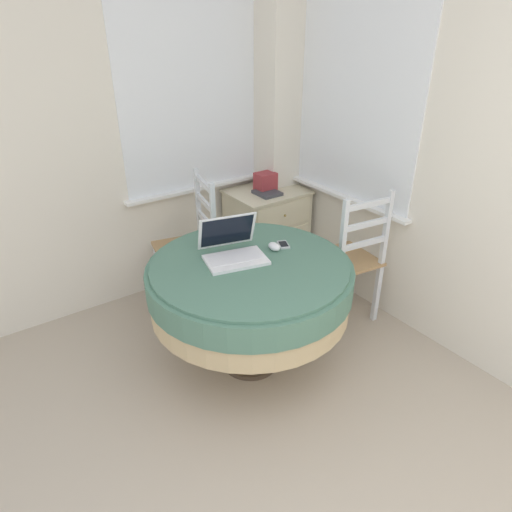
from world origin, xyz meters
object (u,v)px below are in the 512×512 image
(computer_mouse, at_px, (274,247))
(cell_phone, at_px, (283,245))
(laptop, at_px, (233,249))
(storage_box, at_px, (265,182))
(corner_cabinet, at_px, (267,231))
(round_dining_table, at_px, (250,284))
(dining_chair_near_back_window, at_px, (190,246))
(book_on_cabinet, at_px, (267,193))
(dining_chair_near_right_window, at_px, (349,260))

(computer_mouse, xyz_separation_m, cell_phone, (0.08, 0.02, -0.02))
(laptop, bearing_deg, storage_box, 44.42)
(cell_phone, relative_size, corner_cabinet, 0.17)
(round_dining_table, distance_m, cell_phone, 0.33)
(round_dining_table, distance_m, computer_mouse, 0.27)
(storage_box, bearing_deg, cell_phone, -120.06)
(cell_phone, bearing_deg, dining_chair_near_back_window, 107.90)
(laptop, xyz_separation_m, dining_chair_near_back_window, (0.09, 0.72, -0.30))
(book_on_cabinet, bearing_deg, computer_mouse, -124.13)
(laptop, distance_m, dining_chair_near_right_window, 0.93)
(corner_cabinet, distance_m, book_on_cabinet, 0.38)
(dining_chair_near_back_window, bearing_deg, corner_cabinet, 6.95)
(storage_box, bearing_deg, computer_mouse, -123.51)
(book_on_cabinet, bearing_deg, corner_cabinet, 53.27)
(computer_mouse, distance_m, book_on_cabinet, 0.99)
(laptop, xyz_separation_m, corner_cabinet, (0.85, 0.81, -0.41))
(cell_phone, relative_size, storage_box, 0.77)
(corner_cabinet, bearing_deg, laptop, -136.30)
(laptop, relative_size, dining_chair_near_right_window, 0.41)
(dining_chair_near_back_window, bearing_deg, computer_mouse, -78.14)
(dining_chair_near_right_window, distance_m, storage_box, 0.98)
(laptop, bearing_deg, dining_chair_near_right_window, -6.68)
(laptop, bearing_deg, corner_cabinet, 43.70)
(laptop, xyz_separation_m, computer_mouse, (0.25, -0.07, -0.03))
(dining_chair_near_back_window, height_order, corner_cabinet, dining_chair_near_back_window)
(laptop, distance_m, cell_phone, 0.34)
(laptop, distance_m, computer_mouse, 0.26)
(computer_mouse, distance_m, storage_box, 1.07)
(computer_mouse, bearing_deg, laptop, 165.16)
(round_dining_table, height_order, book_on_cabinet, book_on_cabinet)
(dining_chair_near_right_window, height_order, book_on_cabinet, dining_chair_near_right_window)
(round_dining_table, xyz_separation_m, book_on_cabinet, (0.76, 0.86, 0.14))
(storage_box, bearing_deg, dining_chair_near_back_window, -172.31)
(laptop, relative_size, dining_chair_near_back_window, 0.41)
(computer_mouse, relative_size, corner_cabinet, 0.13)
(dining_chair_near_back_window, bearing_deg, book_on_cabinet, 2.36)
(laptop, height_order, storage_box, laptop)
(round_dining_table, xyz_separation_m, cell_phone, (0.29, 0.06, 0.14))
(corner_cabinet, bearing_deg, computer_mouse, -124.32)
(laptop, xyz_separation_m, cell_phone, (0.33, -0.05, -0.04))
(computer_mouse, height_order, dining_chair_near_right_window, dining_chair_near_right_window)
(dining_chair_near_back_window, relative_size, book_on_cabinet, 5.07)
(computer_mouse, bearing_deg, round_dining_table, -167.35)
(dining_chair_near_right_window, height_order, storage_box, dining_chair_near_right_window)
(cell_phone, bearing_deg, dining_chair_near_right_window, -5.56)
(round_dining_table, distance_m, laptop, 0.22)
(round_dining_table, bearing_deg, computer_mouse, 12.65)
(cell_phone, bearing_deg, computer_mouse, -168.85)
(round_dining_table, distance_m, dining_chair_near_back_window, 0.84)
(laptop, bearing_deg, computer_mouse, -14.84)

